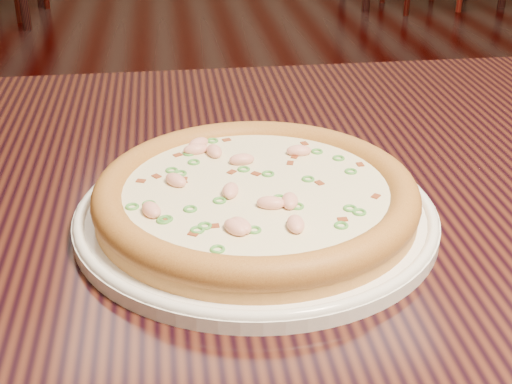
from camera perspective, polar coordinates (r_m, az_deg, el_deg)
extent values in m
plane|color=black|center=(1.67, 7.07, -12.67)|extent=(9.00, 9.00, 0.00)
cube|color=black|center=(0.72, 9.02, -1.13)|extent=(1.20, 0.80, 0.04)
cylinder|color=white|center=(0.64, 0.00, -1.91)|extent=(0.32, 0.32, 0.01)
torus|color=white|center=(0.64, 0.00, -1.44)|extent=(0.32, 0.32, 0.01)
cylinder|color=#C38547|center=(0.63, 0.00, -0.72)|extent=(0.28, 0.28, 0.02)
torus|color=#B37E3A|center=(0.63, 0.00, 0.00)|extent=(0.29, 0.29, 0.03)
cylinder|color=#EDE9BE|center=(0.63, 0.00, 0.20)|extent=(0.24, 0.24, 0.00)
ellipsoid|color=#F2B29E|center=(0.56, -1.26, -2.69)|extent=(0.02, 0.03, 0.01)
ellipsoid|color=#F2B29E|center=(0.67, -1.14, 2.61)|extent=(0.03, 0.02, 0.01)
ellipsoid|color=#F2B29E|center=(0.69, -4.86, 3.42)|extent=(0.03, 0.02, 0.01)
ellipsoid|color=#F2B29E|center=(0.69, -3.35, 3.28)|extent=(0.02, 0.03, 0.01)
ellipsoid|color=#F2B29E|center=(0.59, 1.19, -0.88)|extent=(0.03, 0.02, 0.01)
ellipsoid|color=#F2B29E|center=(0.56, -1.65, -2.84)|extent=(0.02, 0.03, 0.01)
ellipsoid|color=#F2B29E|center=(0.56, 3.19, -2.57)|extent=(0.02, 0.02, 0.01)
ellipsoid|color=#F2B29E|center=(0.69, 3.45, 3.32)|extent=(0.03, 0.02, 0.01)
ellipsoid|color=#F2B29E|center=(0.59, -8.37, -1.42)|extent=(0.02, 0.03, 0.01)
ellipsoid|color=#F2B29E|center=(0.61, -2.07, 0.11)|extent=(0.02, 0.03, 0.01)
ellipsoid|color=#F2B29E|center=(0.70, -4.63, 3.88)|extent=(0.03, 0.03, 0.01)
ellipsoid|color=#F2B29E|center=(0.63, -6.44, 0.95)|extent=(0.03, 0.03, 0.01)
ellipsoid|color=#F2B29E|center=(0.60, 2.72, -0.71)|extent=(0.02, 0.03, 0.01)
cube|color=maroon|center=(0.58, -7.14, -2.32)|extent=(0.01, 0.01, 0.00)
cube|color=maroon|center=(0.67, 2.75, 2.27)|extent=(0.01, 0.01, 0.00)
cube|color=maroon|center=(0.64, -5.88, 1.00)|extent=(0.01, 0.01, 0.00)
cube|color=maroon|center=(0.57, 3.37, -2.82)|extent=(0.01, 0.01, 0.00)
cube|color=maroon|center=(0.64, -9.19, 0.81)|extent=(0.01, 0.01, 0.00)
cube|color=maroon|center=(0.57, -3.36, -2.80)|extent=(0.01, 0.01, 0.00)
cube|color=maroon|center=(0.64, -5.88, 0.78)|extent=(0.01, 0.01, 0.00)
cube|color=maroon|center=(0.56, -5.04, -3.42)|extent=(0.01, 0.01, 0.00)
cube|color=maroon|center=(0.68, 3.12, 2.77)|extent=(0.01, 0.01, 0.00)
cube|color=maroon|center=(0.65, 0.00, 1.40)|extent=(0.01, 0.01, 0.00)
cube|color=maroon|center=(0.71, 3.89, 3.83)|extent=(0.01, 0.01, 0.00)
cube|color=maroon|center=(0.62, 9.56, -0.41)|extent=(0.01, 0.01, 0.00)
cube|color=maroon|center=(0.65, -7.96, 1.19)|extent=(0.01, 0.01, 0.00)
cube|color=maroon|center=(0.67, 8.32, 2.13)|extent=(0.01, 0.01, 0.00)
cube|color=maroon|center=(0.69, -6.28, 2.90)|extent=(0.01, 0.01, 0.00)
cube|color=maroon|center=(0.65, -1.96, 1.54)|extent=(0.01, 0.01, 0.00)
cube|color=maroon|center=(0.58, 6.94, -2.27)|extent=(0.01, 0.01, 0.00)
cube|color=maroon|center=(0.72, -2.37, 4.12)|extent=(0.01, 0.01, 0.00)
cube|color=maroon|center=(0.57, 2.93, -2.55)|extent=(0.01, 0.01, 0.00)
cube|color=maroon|center=(0.63, 5.09, 0.66)|extent=(0.01, 0.01, 0.00)
torus|color=#46933C|center=(0.67, -5.00, 2.38)|extent=(0.02, 0.02, 0.00)
torus|color=#46933C|center=(0.59, -5.29, -1.37)|extent=(0.02, 0.02, 0.00)
torus|color=#46933C|center=(0.60, -9.88, -1.17)|extent=(0.01, 0.01, 0.00)
torus|color=#46933C|center=(0.59, 3.31, -1.16)|extent=(0.02, 0.02, 0.00)
torus|color=#46933C|center=(0.72, -3.50, 4.11)|extent=(0.01, 0.01, 0.00)
torus|color=#46933C|center=(0.66, -6.77, 1.73)|extent=(0.01, 0.01, 0.00)
torus|color=#46933C|center=(0.66, -0.99, 1.83)|extent=(0.02, 0.02, 0.00)
torus|color=#46933C|center=(0.59, 8.27, -1.62)|extent=(0.01, 0.01, 0.00)
torus|color=#46933C|center=(0.56, -4.72, -3.06)|extent=(0.02, 0.02, 0.00)
torus|color=#46933C|center=(0.60, 7.53, -1.32)|extent=(0.01, 0.01, 0.00)
torus|color=#46933C|center=(0.65, 0.97, 1.45)|extent=(0.02, 0.02, 0.00)
torus|color=#46933C|center=(0.69, -5.39, 3.09)|extent=(0.02, 0.02, 0.00)
torus|color=#46933C|center=(0.58, -7.22, -2.16)|extent=(0.01, 0.01, 0.00)
torus|color=#46933C|center=(0.64, 4.19, 1.03)|extent=(0.02, 0.02, 0.00)
torus|color=#46933C|center=(0.65, -6.07, 1.49)|extent=(0.02, 0.02, 0.00)
torus|color=#46933C|center=(0.68, 6.62, 2.70)|extent=(0.01, 0.01, 0.00)
torus|color=#46933C|center=(0.54, -3.10, -4.61)|extent=(0.02, 0.02, 0.00)
torus|color=#46933C|center=(0.56, -0.15, -3.06)|extent=(0.01, 0.01, 0.00)
torus|color=#46933C|center=(0.58, -7.42, -2.27)|extent=(0.02, 0.02, 0.00)
torus|color=#46933C|center=(0.69, 4.90, 3.24)|extent=(0.02, 0.02, 0.00)
torus|color=#46933C|center=(0.66, 7.59, 1.64)|extent=(0.02, 0.02, 0.00)
torus|color=#46933C|center=(0.60, -2.94, -0.70)|extent=(0.02, 0.02, 0.00)
torus|color=#46933C|center=(0.60, -8.56, -0.97)|extent=(0.02, 0.02, 0.00)
torus|color=#46933C|center=(0.61, 1.87, -0.50)|extent=(0.01, 0.01, 0.00)
torus|color=#46933C|center=(0.57, 6.83, -2.68)|extent=(0.02, 0.02, 0.00)
torus|color=#46933C|center=(0.57, -4.12, -2.73)|extent=(0.01, 0.01, 0.00)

